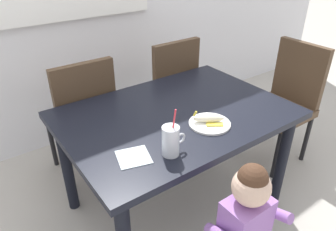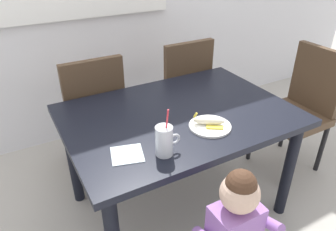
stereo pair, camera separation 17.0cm
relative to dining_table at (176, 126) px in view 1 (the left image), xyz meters
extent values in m
plane|color=#B7B2A8|center=(0.00, 0.00, -0.64)|extent=(24.00, 24.00, 0.00)
cube|color=black|center=(0.00, 0.00, 0.08)|extent=(1.33, 0.94, 0.04)
cylinder|color=black|center=(0.59, -0.39, -0.29)|extent=(0.07, 0.07, 0.71)
cylinder|color=black|center=(-0.59, 0.39, -0.29)|extent=(0.07, 0.07, 0.71)
cylinder|color=black|center=(0.59, 0.39, -0.29)|extent=(0.07, 0.07, 0.71)
cube|color=#4C3826|center=(-0.35, 0.73, -0.19)|extent=(0.44, 0.44, 0.06)
cube|color=#4C3826|center=(-0.35, 0.53, 0.08)|extent=(0.42, 0.05, 0.48)
cylinder|color=black|center=(-0.16, 0.92, -0.43)|extent=(0.04, 0.04, 0.42)
cylinder|color=black|center=(-0.54, 0.92, -0.43)|extent=(0.04, 0.04, 0.42)
cylinder|color=black|center=(-0.16, 0.54, -0.43)|extent=(0.04, 0.04, 0.42)
cylinder|color=black|center=(-0.54, 0.54, -0.43)|extent=(0.04, 0.04, 0.42)
cube|color=#4C3826|center=(0.42, 0.75, -0.19)|extent=(0.44, 0.44, 0.06)
cube|color=#4C3826|center=(0.42, 0.55, 0.08)|extent=(0.42, 0.05, 0.48)
cylinder|color=black|center=(0.61, 0.94, -0.43)|extent=(0.04, 0.04, 0.42)
cylinder|color=black|center=(0.23, 0.94, -0.43)|extent=(0.04, 0.04, 0.42)
cylinder|color=black|center=(0.61, 0.56, -0.43)|extent=(0.04, 0.04, 0.42)
cylinder|color=black|center=(0.23, 0.56, -0.43)|extent=(0.04, 0.04, 0.42)
cube|color=#4C3826|center=(0.99, -0.03, -0.19)|extent=(0.44, 0.44, 0.06)
cube|color=#4C3826|center=(1.19, -0.03, 0.08)|extent=(0.05, 0.42, 0.48)
cylinder|color=black|center=(0.80, 0.16, -0.43)|extent=(0.04, 0.04, 0.42)
cylinder|color=black|center=(0.80, -0.22, -0.43)|extent=(0.04, 0.04, 0.42)
cylinder|color=black|center=(1.18, 0.16, -0.43)|extent=(0.04, 0.04, 0.42)
cylinder|color=black|center=(1.18, -0.22, -0.43)|extent=(0.04, 0.04, 0.42)
cube|color=#9966B7|center=(-0.11, -0.68, -0.15)|extent=(0.22, 0.15, 0.30)
sphere|color=beige|center=(-0.11, -0.68, 0.08)|extent=(0.17, 0.17, 0.17)
sphere|color=#472D1E|center=(-0.11, -0.68, 0.13)|extent=(0.13, 0.13, 0.13)
cylinder|color=#9966B7|center=(0.03, -0.70, -0.12)|extent=(0.05, 0.24, 0.13)
cylinder|color=silver|center=(-0.27, -0.32, 0.18)|extent=(0.08, 0.08, 0.15)
cylinder|color=#8C6647|center=(-0.27, -0.32, 0.15)|extent=(0.07, 0.07, 0.08)
torus|color=silver|center=(-0.21, -0.32, 0.17)|extent=(0.06, 0.01, 0.06)
cylinder|color=#E5333F|center=(-0.26, -0.32, 0.24)|extent=(0.01, 0.05, 0.22)
cylinder|color=white|center=(0.06, -0.22, 0.11)|extent=(0.23, 0.23, 0.01)
ellipsoid|color=#F4EAC6|center=(0.06, -0.21, 0.13)|extent=(0.17, 0.13, 0.04)
cube|color=yellow|center=(0.07, -0.26, 0.12)|extent=(0.09, 0.08, 0.01)
cube|color=yellow|center=(0.10, -0.19, 0.12)|extent=(0.09, 0.08, 0.01)
cylinder|color=yellow|center=(0.00, -0.17, 0.17)|extent=(0.03, 0.02, 0.03)
cube|color=silver|center=(-0.43, -0.24, 0.10)|extent=(0.18, 0.18, 0.00)
camera|label=1|loc=(-0.98, -1.29, 1.01)|focal=33.60mm
camera|label=2|loc=(-0.84, -1.38, 1.01)|focal=33.60mm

